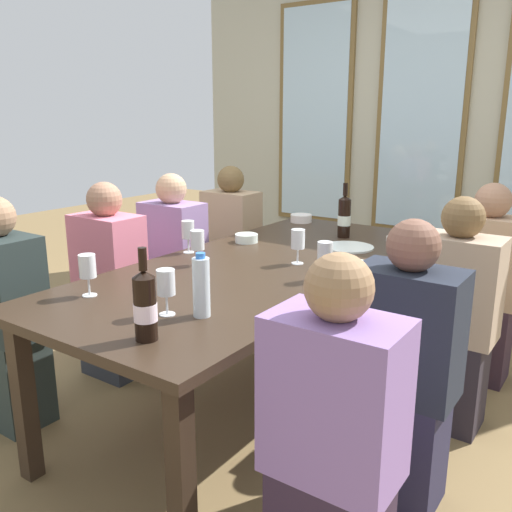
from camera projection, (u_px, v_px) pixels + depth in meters
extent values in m
plane|color=olive|center=(263.00, 397.00, 2.92)|extent=(12.00, 12.00, 0.00)
cube|color=#B9B69C|center=(423.00, 115.00, 4.35)|extent=(4.23, 0.06, 2.90)
cube|color=brown|center=(315.00, 115.00, 4.83)|extent=(0.72, 0.03, 1.88)
cube|color=silver|center=(314.00, 115.00, 4.82)|extent=(0.64, 0.01, 1.80)
cube|color=brown|center=(421.00, 115.00, 4.31)|extent=(0.72, 0.03, 1.88)
cube|color=silver|center=(420.00, 115.00, 4.30)|extent=(0.64, 0.01, 1.80)
cube|color=#33251A|center=(263.00, 267.00, 2.73)|extent=(1.03, 2.37, 0.04)
cube|color=#33251A|center=(24.00, 400.00, 2.20)|extent=(0.07, 0.07, 0.70)
cube|color=#33251A|center=(181.00, 477.00, 1.73)|extent=(0.07, 0.07, 0.70)
cube|color=#33251A|center=(299.00, 274.00, 3.92)|extent=(0.07, 0.07, 0.70)
cube|color=#33251A|center=(415.00, 295.00, 3.46)|extent=(0.07, 0.07, 0.70)
cylinder|color=white|center=(349.00, 247.00, 3.03)|extent=(0.27, 0.27, 0.01)
cylinder|color=white|center=(344.00, 265.00, 2.67)|extent=(0.28, 0.28, 0.01)
cylinder|color=black|center=(145.00, 309.00, 1.78)|extent=(0.07, 0.08, 0.21)
cone|color=black|center=(143.00, 274.00, 1.75)|extent=(0.07, 0.08, 0.02)
cylinder|color=black|center=(143.00, 259.00, 1.74)|extent=(0.03, 0.03, 0.08)
cylinder|color=white|center=(145.00, 312.00, 1.78)|extent=(0.08, 0.08, 0.06)
cylinder|color=black|center=(344.00, 219.00, 3.27)|extent=(0.08, 0.07, 0.23)
cone|color=black|center=(345.00, 198.00, 3.24)|extent=(0.08, 0.07, 0.02)
cylinder|color=black|center=(345.00, 189.00, 3.23)|extent=(0.03, 0.03, 0.08)
cylinder|color=silver|center=(344.00, 220.00, 3.27)|extent=(0.08, 0.08, 0.06)
cylinder|color=white|center=(246.00, 238.00, 3.16)|extent=(0.13, 0.13, 0.05)
cylinder|color=white|center=(398.00, 241.00, 3.11)|extent=(0.13, 0.13, 0.04)
cylinder|color=white|center=(301.00, 218.00, 3.75)|extent=(0.15, 0.15, 0.05)
cylinder|color=white|center=(201.00, 287.00, 1.99)|extent=(0.06, 0.06, 0.22)
cylinder|color=blue|center=(200.00, 256.00, 1.96)|extent=(0.04, 0.04, 0.02)
cylinder|color=white|center=(189.00, 252.00, 2.93)|extent=(0.06, 0.06, 0.00)
cylinder|color=white|center=(188.00, 245.00, 2.92)|extent=(0.01, 0.01, 0.07)
cylinder|color=white|center=(188.00, 230.00, 2.90)|extent=(0.07, 0.07, 0.09)
cylinder|color=white|center=(198.00, 265.00, 2.69)|extent=(0.06, 0.06, 0.00)
cylinder|color=white|center=(198.00, 257.00, 2.68)|extent=(0.01, 0.01, 0.07)
cylinder|color=white|center=(197.00, 240.00, 2.66)|extent=(0.07, 0.07, 0.09)
cylinder|color=maroon|center=(198.00, 245.00, 2.67)|extent=(0.06, 0.06, 0.04)
cylinder|color=white|center=(167.00, 314.00, 2.03)|extent=(0.06, 0.06, 0.00)
cylinder|color=white|center=(167.00, 304.00, 2.02)|extent=(0.01, 0.01, 0.07)
cylinder|color=white|center=(166.00, 282.00, 2.00)|extent=(0.07, 0.07, 0.09)
cylinder|color=white|center=(297.00, 263.00, 2.72)|extent=(0.06, 0.06, 0.00)
cylinder|color=white|center=(298.00, 256.00, 2.71)|extent=(0.01, 0.01, 0.07)
cylinder|color=white|center=(298.00, 239.00, 2.68)|extent=(0.07, 0.07, 0.09)
cylinder|color=beige|center=(298.00, 245.00, 2.69)|extent=(0.06, 0.06, 0.03)
cylinder|color=white|center=(324.00, 279.00, 2.46)|extent=(0.06, 0.06, 0.00)
cylinder|color=white|center=(324.00, 271.00, 2.45)|extent=(0.01, 0.01, 0.07)
cylinder|color=white|center=(325.00, 252.00, 2.43)|extent=(0.07, 0.07, 0.09)
cylinder|color=maroon|center=(325.00, 259.00, 2.43)|extent=(0.06, 0.06, 0.03)
cylinder|color=white|center=(90.00, 295.00, 2.24)|extent=(0.06, 0.06, 0.00)
cylinder|color=white|center=(89.00, 286.00, 2.23)|extent=(0.01, 0.01, 0.07)
cylinder|color=white|center=(87.00, 266.00, 2.21)|extent=(0.07, 0.07, 0.09)
cube|color=#223531|center=(176.00, 310.00, 3.55)|extent=(0.32, 0.24, 0.45)
cube|color=#9574AD|center=(173.00, 241.00, 3.43)|extent=(0.38, 0.24, 0.48)
sphere|color=tan|center=(171.00, 189.00, 3.35)|extent=(0.19, 0.19, 0.19)
cube|color=#2A242B|center=(447.00, 380.00, 2.62)|extent=(0.32, 0.24, 0.45)
cube|color=tan|center=(456.00, 287.00, 2.51)|extent=(0.38, 0.24, 0.48)
sphere|color=brown|center=(463.00, 218.00, 2.43)|extent=(0.19, 0.19, 0.19)
cube|color=#333741|center=(114.00, 336.00, 3.14)|extent=(0.32, 0.24, 0.45)
cube|color=#DB6F87|center=(108.00, 258.00, 3.02)|extent=(0.38, 0.24, 0.48)
sphere|color=#A47358|center=(104.00, 199.00, 2.94)|extent=(0.19, 0.19, 0.19)
cube|color=#27253E|center=(398.00, 445.00, 2.11)|extent=(0.32, 0.24, 0.45)
cube|color=#202531|center=(407.00, 332.00, 1.99)|extent=(0.38, 0.24, 0.48)
sphere|color=brown|center=(413.00, 246.00, 1.91)|extent=(0.19, 0.19, 0.19)
cube|color=#2D3834|center=(14.00, 378.00, 2.64)|extent=(0.32, 0.24, 0.45)
cube|color=#232E2C|center=(2.00, 286.00, 2.52)|extent=(0.38, 0.24, 0.48)
cube|color=#8C69AE|center=(335.00, 398.00, 1.53)|extent=(0.38, 0.24, 0.48)
sphere|color=#98714C|center=(339.00, 288.00, 1.45)|extent=(0.19, 0.19, 0.19)
cube|color=#2F263D|center=(232.00, 287.00, 4.02)|extent=(0.32, 0.24, 0.45)
cube|color=tan|center=(231.00, 225.00, 3.91)|extent=(0.38, 0.24, 0.48)
sphere|color=brown|center=(231.00, 179.00, 3.83)|extent=(0.19, 0.19, 0.19)
cube|color=#36242F|center=(478.00, 339.00, 3.09)|extent=(0.32, 0.24, 0.45)
cube|color=tan|center=(487.00, 260.00, 2.98)|extent=(0.38, 0.24, 0.48)
sphere|color=#A27458|center=(493.00, 201.00, 2.89)|extent=(0.19, 0.19, 0.19)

